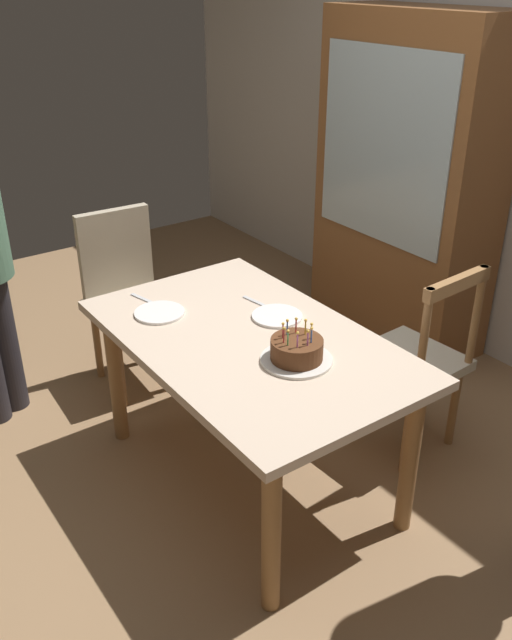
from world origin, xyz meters
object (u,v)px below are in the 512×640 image
china_cabinet (406,185)px  plate_near_celebrant (159,313)px  dining_table (249,357)px  plate_far_side (277,316)px  chair_spindle_back (413,362)px  chair_upholstered (126,290)px  birthday_cake (297,351)px

china_cabinet → plate_near_celebrant: bearing=-82.4°
dining_table → china_cabinet: size_ratio=0.76×
plate_far_side → chair_spindle_back: bearing=61.6°
plate_near_celebrant → chair_upholstered: 0.76m
dining_table → plate_near_celebrant: plate_near_celebrant is taller
plate_near_celebrant → plate_far_side: same height
plate_far_side → chair_upholstered: chair_upholstered is taller
dining_table → chair_spindle_back: (0.23, 0.76, -0.18)m
plate_far_side → birthday_cake: bearing=-25.5°
dining_table → chair_spindle_back: bearing=73.0°
birthday_cake → china_cabinet: size_ratio=0.15×
dining_table → plate_near_celebrant: size_ratio=6.56×
dining_table → plate_far_side: plate_far_side is taller
dining_table → china_cabinet: (-0.63, 1.56, 0.31)m
dining_table → birthday_cake: (0.26, 0.04, 0.14)m
chair_spindle_back → china_cabinet: 1.27m
birthday_cake → chair_spindle_back: 0.79m
plate_near_celebrant → plate_far_side: size_ratio=1.00×
plate_near_celebrant → plate_far_side: 0.51m
dining_table → plate_far_side: size_ratio=6.56×
dining_table → chair_upholstered: 1.12m
birthday_cake → chair_spindle_back: chair_spindle_back is taller
plate_far_side → chair_upholstered: 1.08m
plate_far_side → chair_spindle_back: chair_spindle_back is taller
china_cabinet → dining_table: bearing=-68.0°
chair_spindle_back → dining_table: bearing=-107.0°
plate_far_side → plate_near_celebrant: bearing=-129.1°
plate_near_celebrant → birthday_cake: bearing=20.0°
chair_spindle_back → chair_upholstered: size_ratio=1.00×
chair_upholstered → china_cabinet: (0.48, 1.59, 0.42)m
birthday_cake → china_cabinet: bearing=120.5°
plate_near_celebrant → dining_table: bearing=26.7°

